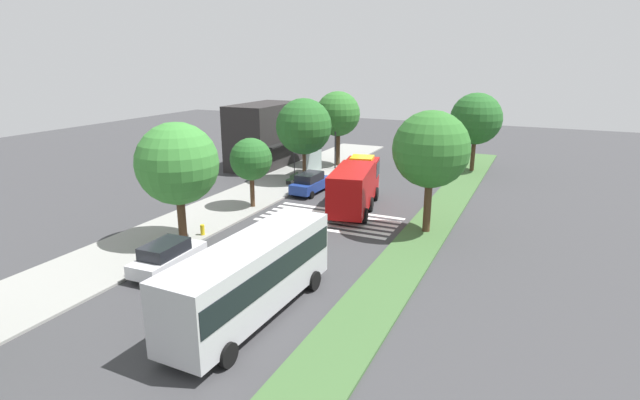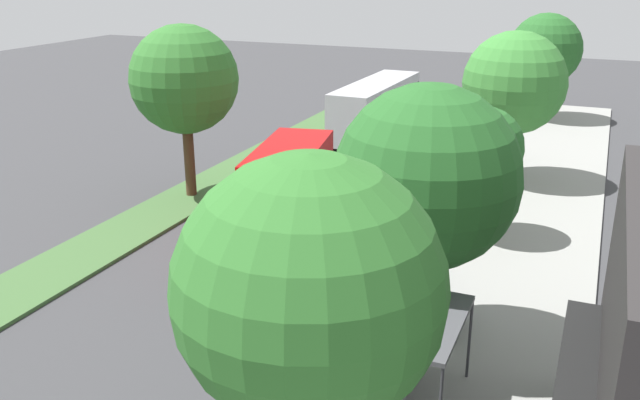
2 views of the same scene
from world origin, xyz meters
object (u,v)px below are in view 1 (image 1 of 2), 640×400
at_px(transit_bus, 252,273).
at_px(bus_stop_shelter, 311,157).
at_px(fire_truck, 356,183).
at_px(fire_hydrant, 202,230).
at_px(sidewalk_tree_center, 251,159).
at_px(sidewalk_tree_far_east, 338,114).
at_px(sidewalk_tree_east, 304,126).
at_px(sidewalk_tree_west, 177,164).
at_px(median_tree_west, 476,119).
at_px(parked_car_mid, 167,256).
at_px(parked_car_east, 310,183).
at_px(median_tree_far_west, 431,150).
at_px(bench_near_shelter, 293,178).
at_px(street_lamp, 335,138).

xyz_separation_m(transit_bus, bus_stop_shelter, (26.40, 9.85, -0.26)).
height_order(fire_truck, fire_hydrant, fire_truck).
bearing_deg(sidewalk_tree_center, sidewalk_tree_far_east, -0.00).
distance_m(bus_stop_shelter, sidewalk_tree_east, 4.55).
xyz_separation_m(sidewalk_tree_west, sidewalk_tree_center, (8.27, 0.00, -1.24)).
bearing_deg(median_tree_west, fire_hydrant, 154.30).
xyz_separation_m(sidewalk_tree_east, median_tree_west, (11.47, -13.74, 0.15)).
distance_m(transit_bus, bus_stop_shelter, 28.18).
relative_size(sidewalk_tree_east, fire_hydrant, 11.11).
relative_size(bus_stop_shelter, fire_hydrant, 5.00).
xyz_separation_m(parked_car_mid, bus_stop_shelter, (24.16, 2.91, 1.00)).
bearing_deg(parked_car_east, median_tree_far_west, -115.11).
height_order(parked_car_east, sidewalk_tree_east, sidewalk_tree_east).
relative_size(bench_near_shelter, sidewalk_tree_center, 0.30).
bearing_deg(parked_car_mid, street_lamp, 1.60).
relative_size(parked_car_mid, sidewalk_tree_east, 0.61).
xyz_separation_m(bench_near_shelter, sidewalk_tree_far_east, (9.17, -0.67, 5.07)).
relative_size(parked_car_east, sidewalk_tree_far_east, 0.61).
bearing_deg(parked_car_mid, bench_near_shelter, 6.00).
height_order(parked_car_mid, median_tree_west, median_tree_west).
bearing_deg(street_lamp, sidewalk_tree_center, 178.53).
bearing_deg(sidewalk_tree_east, sidewalk_tree_far_east, 0.00).
relative_size(parked_car_mid, parked_car_east, 0.99).
xyz_separation_m(sidewalk_tree_west, median_tree_far_west, (8.30, -13.74, 0.57)).
bearing_deg(sidewalk_tree_far_east, sidewalk_tree_center, 180.00).
relative_size(parked_car_mid, sidewalk_tree_center, 0.88).
relative_size(transit_bus, median_tree_west, 1.31).
height_order(bus_stop_shelter, sidewalk_tree_east, sidewalk_tree_east).
distance_m(parked_car_east, bus_stop_shelter, 6.80).
height_order(sidewalk_tree_west, fire_hydrant, sidewalk_tree_west).
relative_size(bus_stop_shelter, bench_near_shelter, 2.19).
bearing_deg(sidewalk_tree_east, fire_hydrant, -178.21).
height_order(transit_bus, sidewalk_tree_east, sidewalk_tree_east).
relative_size(street_lamp, sidewalk_tree_far_east, 0.69).
distance_m(sidewalk_tree_west, median_tree_west, 31.93).
height_order(median_tree_far_west, fire_hydrant, median_tree_far_west).
xyz_separation_m(sidewalk_tree_center, sidewalk_tree_far_east, (17.15, -0.00, 1.76)).
xyz_separation_m(fire_truck, street_lamp, (12.30, 6.98, 1.38)).
bearing_deg(fire_hydrant, street_lamp, 0.25).
bearing_deg(street_lamp, bench_near_shelter, 171.97).
bearing_deg(fire_truck, sidewalk_tree_west, 136.25).
bearing_deg(parked_car_mid, sidewalk_tree_far_east, 2.18).
distance_m(parked_car_east, sidewalk_tree_center, 6.96).
bearing_deg(transit_bus, median_tree_west, 174.04).
xyz_separation_m(fire_truck, parked_car_east, (2.61, 5.18, -1.10)).
distance_m(transit_bus, sidewalk_tree_center, 17.17).
relative_size(transit_bus, sidewalk_tree_east, 1.34).
bearing_deg(bus_stop_shelter, sidewalk_tree_east, -166.30).
height_order(parked_car_east, sidewalk_tree_far_east, sidewalk_tree_far_east).
height_order(parked_car_mid, sidewalk_tree_east, sidewalk_tree_east).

